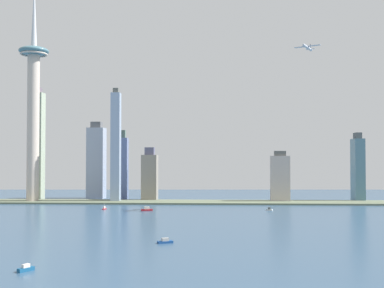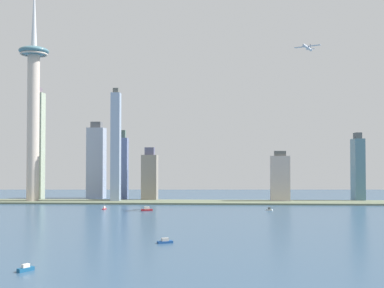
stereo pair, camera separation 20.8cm
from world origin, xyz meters
The scene contains 15 objects.
waterfront_pier centered at (0.00, 531.19, 1.20)m, with size 884.46×57.90×2.40m, color #636E56.
observation_tower centered at (-267.71, 530.97, 155.01)m, with size 43.66×43.66×331.01m.
skyscraper_0 centered at (-144.81, 580.52, 50.60)m, with size 18.62×14.78×108.55m.
skyscraper_1 centered at (-146.49, 540.16, 82.26)m, with size 13.47×14.20×168.97m.
skyscraper_2 centered at (-99.07, 565.74, 37.16)m, with size 23.28×27.14×81.31m.
skyscraper_3 centered at (-277.22, 572.96, 84.97)m, with size 20.16×19.75×175.05m.
skyscraper_4 centered at (-190.78, 604.48, 58.68)m, with size 26.92×27.66×123.42m.
skyscraper_5 centered at (215.76, 567.53, 48.80)m, with size 14.83×27.47×103.32m.
skyscraper_6 centered at (96.31, 545.90, 35.56)m, with size 27.86×12.91×75.57m.
boat_0 centered at (-84.49, 425.10, 1.78)m, with size 14.87×7.37×4.96m.
boat_1 centered at (67.52, 434.68, 1.40)m, with size 8.38×5.93×3.90m.
boat_3 centered at (-140.52, 438.08, 1.51)m, with size 4.69×6.95×8.11m.
boat_4 centered at (-39.93, 199.56, 1.42)m, with size 12.67×8.74×3.95m.
boat_5 centered at (-111.69, 103.47, 1.59)m, with size 8.28×9.97×4.28m.
airplane centered at (117.08, 442.75, 205.77)m, with size 31.62×31.53×8.45m.
Camera 1 is at (-3.71, -176.48, 66.10)m, focal length 45.63 mm.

